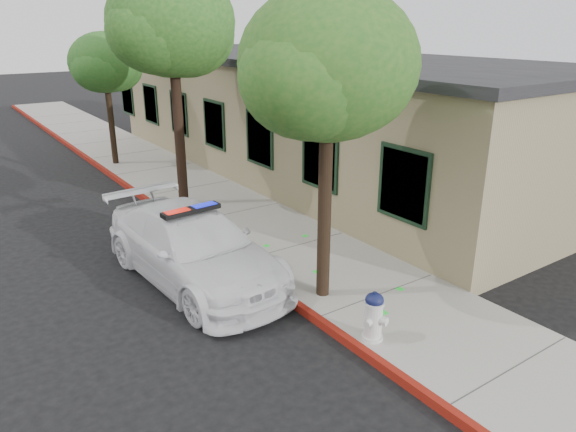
# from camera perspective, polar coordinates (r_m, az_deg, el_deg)

# --- Properties ---
(ground) EXTENTS (120.00, 120.00, 0.00)m
(ground) POSITION_cam_1_polar(r_m,az_deg,el_deg) (10.20, 2.97, -11.53)
(ground) COLOR black
(ground) RESTS_ON ground
(sidewalk) EXTENTS (3.20, 60.00, 0.15)m
(sidewalk) POSITION_cam_1_polar(r_m,az_deg,el_deg) (13.15, 0.52, -3.56)
(sidewalk) COLOR #9C988E
(sidewalk) RESTS_ON ground
(red_curb) EXTENTS (0.14, 60.00, 0.16)m
(red_curb) POSITION_cam_1_polar(r_m,az_deg,el_deg) (12.40, -5.32, -5.14)
(red_curb) COLOR maroon
(red_curb) RESTS_ON ground
(clapboard_building) EXTENTS (7.30, 20.89, 4.24)m
(clapboard_building) POSITION_cam_1_polar(r_m,az_deg,el_deg) (20.17, 2.53, 10.82)
(clapboard_building) COLOR #91805F
(clapboard_building) RESTS_ON ground
(police_car) EXTENTS (2.55, 5.49, 1.67)m
(police_car) POSITION_cam_1_polar(r_m,az_deg,el_deg) (11.68, -10.04, -3.26)
(police_car) COLOR white
(police_car) RESTS_ON ground
(fire_hydrant) EXTENTS (0.52, 0.45, 0.90)m
(fire_hydrant) POSITION_cam_1_polar(r_m,az_deg,el_deg) (9.40, 9.13, -10.46)
(fire_hydrant) COLOR silver
(fire_hydrant) RESTS_ON sidewalk
(street_tree_near) EXTENTS (3.50, 3.19, 5.85)m
(street_tree_near) POSITION_cam_1_polar(r_m,az_deg,el_deg) (9.70, 4.36, 15.12)
(street_tree_near) COLOR black
(street_tree_near) RESTS_ON sidewalk
(street_tree_mid) EXTENTS (3.74, 3.50, 6.67)m
(street_tree_mid) POSITION_cam_1_polar(r_m,az_deg,el_deg) (15.81, -12.27, 19.02)
(street_tree_mid) COLOR black
(street_tree_mid) RESTS_ON sidewalk
(street_tree_far) EXTENTS (2.71, 2.59, 4.89)m
(street_tree_far) POSITION_cam_1_polar(r_m,az_deg,el_deg) (21.46, -18.82, 14.93)
(street_tree_far) COLOR black
(street_tree_far) RESTS_ON sidewalk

